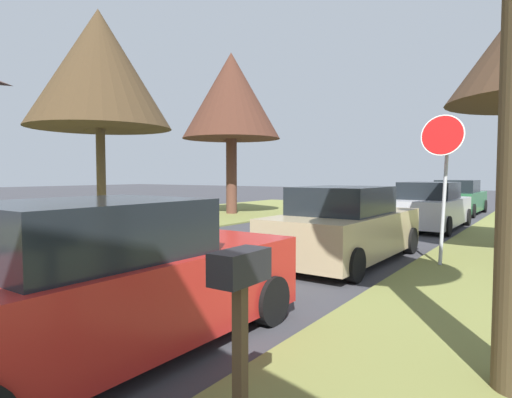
# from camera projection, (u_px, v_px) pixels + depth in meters

# --- Properties ---
(stop_sign_far) EXTENTS (0.81, 0.59, 2.94)m
(stop_sign_far) POSITION_uv_depth(u_px,v_px,m) (443.00, 157.00, 8.36)
(stop_sign_far) COLOR #9EA0A5
(stop_sign_far) RESTS_ON grass_verge_right
(street_tree_left_mid_b) EXTENTS (4.62, 4.62, 7.15)m
(street_tree_left_mid_b) POSITION_uv_depth(u_px,v_px,m) (99.00, 69.00, 14.05)
(street_tree_left_mid_b) COLOR brown
(street_tree_left_mid_b) RESTS_ON grass_verge_left
(street_tree_left_far) EXTENTS (4.43, 4.43, 7.27)m
(street_tree_left_far) POSITION_uv_depth(u_px,v_px,m) (231.00, 97.00, 19.50)
(street_tree_left_far) COLOR brown
(street_tree_left_far) RESTS_ON grass_verge_left
(parked_sedan_red) EXTENTS (1.99, 4.42, 1.57)m
(parked_sedan_red) POSITION_uv_depth(u_px,v_px,m) (105.00, 284.00, 4.33)
(parked_sedan_red) COLOR red
(parked_sedan_red) RESTS_ON ground
(parked_sedan_tan) EXTENTS (1.99, 4.42, 1.57)m
(parked_sedan_tan) POSITION_uv_depth(u_px,v_px,m) (345.00, 227.00, 9.07)
(parked_sedan_tan) COLOR tan
(parked_sedan_tan) RESTS_ON ground
(parked_sedan_silver) EXTENTS (1.99, 4.42, 1.57)m
(parked_sedan_silver) POSITION_uv_depth(u_px,v_px,m) (430.00, 207.00, 14.56)
(parked_sedan_silver) COLOR #BCBCC1
(parked_sedan_silver) RESTS_ON ground
(parked_sedan_green) EXTENTS (1.99, 4.42, 1.57)m
(parked_sedan_green) POSITION_uv_depth(u_px,v_px,m) (458.00, 198.00, 19.87)
(parked_sedan_green) COLOR #28663D
(parked_sedan_green) RESTS_ON ground
(curbside_mailbox) EXTENTS (0.22, 0.44, 1.27)m
(curbside_mailbox) POSITION_uv_depth(u_px,v_px,m) (240.00, 289.00, 2.89)
(curbside_mailbox) COLOR brown
(curbside_mailbox) RESTS_ON grass_verge_right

